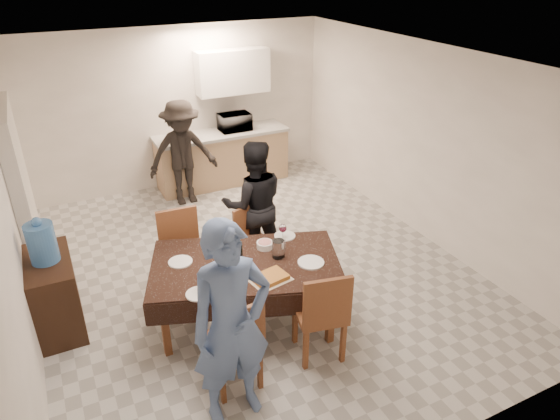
{
  "coord_description": "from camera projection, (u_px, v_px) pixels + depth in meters",
  "views": [
    {
      "loc": [
        -2.02,
        -4.9,
        3.59
      ],
      "look_at": [
        0.23,
        -0.3,
        0.93
      ],
      "focal_mm": 32.0,
      "sensor_mm": 36.0,
      "label": 1
    }
  ],
  "objects": [
    {
      "name": "chair_near_left",
      "position": [
        236.0,
        338.0,
        4.33
      ],
      "size": [
        0.47,
        0.47,
        0.54
      ],
      "rotation": [
        0.0,
        0.0,
        0.04
      ],
      "color": "brown",
      "rests_on": "floor"
    },
    {
      "name": "person_far",
      "position": [
        254.0,
        204.0,
        6.13
      ],
      "size": [
        0.92,
        0.79,
        1.64
      ],
      "primitive_type": "imported",
      "rotation": [
        0.0,
        0.0,
        2.9
      ],
      "color": "black",
      "rests_on": "floor"
    },
    {
      "name": "person_near",
      "position": [
        232.0,
        326.0,
        3.98
      ],
      "size": [
        0.7,
        0.47,
        1.87
      ],
      "primitive_type": "imported",
      "rotation": [
        0.0,
        0.0,
        0.03
      ],
      "color": "#5A76A8",
      "rests_on": "floor"
    },
    {
      "name": "savoury_tart",
      "position": [
        270.0,
        278.0,
        4.84
      ],
      "size": [
        0.43,
        0.35,
        0.05
      ],
      "primitive_type": "cube",
      "rotation": [
        0.0,
        0.0,
        0.19
      ],
      "color": "#B58235",
      "rests_on": "dining_table"
    },
    {
      "name": "wine_bottle",
      "position": [
        239.0,
        248.0,
        5.06
      ],
      "size": [
        0.08,
        0.08,
        0.32
      ],
      "primitive_type": null,
      "color": "black",
      "rests_on": "dining_table"
    },
    {
      "name": "salad_bowl",
      "position": [
        265.0,
        245.0,
        5.36
      ],
      "size": [
        0.18,
        0.18,
        0.07
      ],
      "primitive_type": "cylinder",
      "color": "white",
      "rests_on": "dining_table"
    },
    {
      "name": "wall_front",
      "position": [
        425.0,
        334.0,
        3.36
      ],
      "size": [
        5.0,
        0.02,
        2.6
      ],
      "primitive_type": "cube",
      "color": "white",
      "rests_on": "floor"
    },
    {
      "name": "wall_back",
      "position": [
        179.0,
        109.0,
        8.14
      ],
      "size": [
        5.0,
        0.02,
        2.6
      ],
      "primitive_type": "cube",
      "color": "white",
      "rests_on": "floor"
    },
    {
      "name": "chair_far_right",
      "position": [
        260.0,
        240.0,
        5.92
      ],
      "size": [
        0.5,
        0.51,
        0.48
      ],
      "rotation": [
        0.0,
        0.0,
        3.43
      ],
      "color": "brown",
      "rests_on": "floor"
    },
    {
      "name": "person_kitchen",
      "position": [
        183.0,
        153.0,
        7.67
      ],
      "size": [
        1.07,
        0.61,
        1.65
      ],
      "primitive_type": "imported",
      "color": "black",
      "rests_on": "floor"
    },
    {
      "name": "wine_glass_b",
      "position": [
        283.0,
        232.0,
        5.48
      ],
      "size": [
        0.09,
        0.09,
        0.19
      ],
      "primitive_type": null,
      "color": "white",
      "rests_on": "dining_table"
    },
    {
      "name": "kitchen_base_cabinet",
      "position": [
        223.0,
        159.0,
        8.52
      ],
      "size": [
        2.2,
        0.6,
        0.86
      ],
      "primitive_type": "cube",
      "color": "tan",
      "rests_on": "floor"
    },
    {
      "name": "floor",
      "position": [
        253.0,
        268.0,
        6.35
      ],
      "size": [
        5.0,
        6.0,
        0.02
      ],
      "primitive_type": "cube",
      "color": "#B9B9B4",
      "rests_on": "ground"
    },
    {
      "name": "water_jug",
      "position": [
        42.0,
        243.0,
        4.91
      ],
      "size": [
        0.28,
        0.28,
        0.41
      ],
      "primitive_type": "cylinder",
      "color": "#4987CE",
      "rests_on": "console"
    },
    {
      "name": "water_pitcher",
      "position": [
        278.0,
        249.0,
        5.17
      ],
      "size": [
        0.13,
        0.13,
        0.2
      ],
      "primitive_type": "cylinder",
      "color": "white",
      "rests_on": "dining_table"
    },
    {
      "name": "wine_glass_c",
      "position": [
        217.0,
        246.0,
        5.24
      ],
      "size": [
        0.08,
        0.08,
        0.17
      ],
      "primitive_type": null,
      "color": "white",
      "rests_on": "dining_table"
    },
    {
      "name": "kitchen_worktop",
      "position": [
        221.0,
        134.0,
        8.31
      ],
      "size": [
        2.24,
        0.64,
        0.05
      ],
      "primitive_type": "cube",
      "color": "#A8A9A4",
      "rests_on": "kitchen_base_cabinet"
    },
    {
      "name": "dining_table",
      "position": [
        246.0,
        266.0,
        5.13
      ],
      "size": [
        2.18,
        1.69,
        0.75
      ],
      "rotation": [
        0.0,
        0.0,
        -0.34
      ],
      "color": "black",
      "rests_on": "floor"
    },
    {
      "name": "upper_cabinet",
      "position": [
        233.0,
        72.0,
        8.09
      ],
      "size": [
        1.2,
        0.34,
        0.7
      ],
      "primitive_type": "cube",
      "color": "white",
      "rests_on": "wall_back"
    },
    {
      "name": "stub_partition",
      "position": [
        22.0,
        194.0,
        5.88
      ],
      "size": [
        0.15,
        1.4,
        2.1
      ],
      "primitive_type": "cube",
      "color": "beige",
      "rests_on": "floor"
    },
    {
      "name": "plate_far_right",
      "position": [
        285.0,
        236.0,
        5.59
      ],
      "size": [
        0.24,
        0.24,
        0.01
      ],
      "primitive_type": "cylinder",
      "color": "white",
      "rests_on": "dining_table"
    },
    {
      "name": "wall_right",
      "position": [
        421.0,
        142.0,
        6.72
      ],
      "size": [
        0.02,
        6.0,
        2.6
      ],
      "primitive_type": "cube",
      "color": "white",
      "rests_on": "floor"
    },
    {
      "name": "ceiling",
      "position": [
        247.0,
        59.0,
        5.15
      ],
      "size": [
        5.0,
        6.0,
        0.02
      ],
      "primitive_type": "cube",
      "color": "white",
      "rests_on": "wall_back"
    },
    {
      "name": "plate_near_right",
      "position": [
        311.0,
        262.0,
        5.11
      ],
      "size": [
        0.27,
        0.27,
        0.02
      ],
      "primitive_type": "cylinder",
      "color": "white",
      "rests_on": "dining_table"
    },
    {
      "name": "wine_glass_a",
      "position": [
        201.0,
        282.0,
        4.66
      ],
      "size": [
        0.08,
        0.08,
        0.18
      ],
      "primitive_type": null,
      "color": "white",
      "rests_on": "dining_table"
    },
    {
      "name": "wall_left",
      "position": [
        10.0,
        220.0,
        4.77
      ],
      "size": [
        0.02,
        6.0,
        2.6
      ],
      "primitive_type": "cube",
      "color": "white",
      "rests_on": "floor"
    },
    {
      "name": "plate_far_left",
      "position": [
        180.0,
        262.0,
        5.12
      ],
      "size": [
        0.25,
        0.25,
        0.01
      ],
      "primitive_type": "cylinder",
      "color": "white",
      "rests_on": "dining_table"
    },
    {
      "name": "microwave",
      "position": [
        235.0,
        122.0,
        8.33
      ],
      "size": [
        0.51,
        0.35,
        0.29
      ],
      "primitive_type": "imported",
      "rotation": [
        0.0,
        0.0,
        3.14
      ],
      "color": "white",
      "rests_on": "kitchen_worktop"
    },
    {
      "name": "plate_near_left",
      "position": [
        198.0,
        294.0,
        4.64
      ],
      "size": [
        0.24,
        0.24,
        0.01
      ],
      "primitive_type": "cylinder",
      "color": "white",
      "rests_on": "dining_table"
    },
    {
      "name": "console",
      "position": [
        55.0,
        294.0,
        5.2
      ],
      "size": [
        0.45,
        0.89,
        0.83
      ],
      "primitive_type": "cube",
      "color": "black",
      "rests_on": "floor"
    },
    {
      "name": "chair_far_left",
      "position": [
        186.0,
        253.0,
        5.52
      ],
      "size": [
        0.49,
        0.49,
        0.55
      ],
      "rotation": [
        0.0,
        0.0,
        3.08
      ],
      "color": "brown",
      "rests_on": "floor"
    },
    {
      "name": "chair_near_right",
      "position": [
        325.0,
        307.0,
        4.67
      ],
      "size": [
        0.55,
        0.55,
        0.55
      ],
      "rotation": [
        0.0,
        0.0,
        -0.21
      ],
      "color": "brown",
      "rests_on": "floor"
    },
    {
      "name": "mushroom_dish",
      "position": [
        231.0,
        249.0,
        5.31
      ],
      "size": [
        0.19,
        0.19,
        0.03
      ],
      "primitive_type": "cylinder",
      "color": "white",
      "rests_on": "dining_table"
    }
  ]
}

